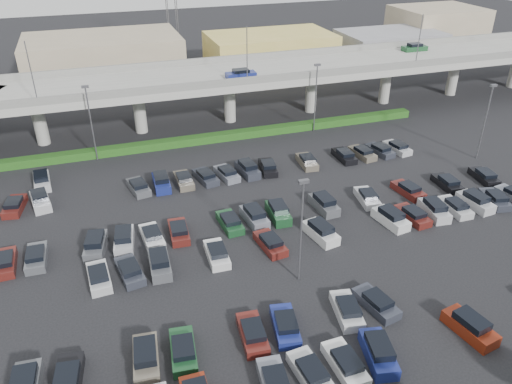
{
  "coord_description": "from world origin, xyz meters",
  "views": [
    {
      "loc": [
        -15.11,
        -40.66,
        29.33
      ],
      "look_at": [
        0.38,
        5.29,
        2.0
      ],
      "focal_mm": 35.0,
      "sensor_mm": 36.0,
      "label": 1
    }
  ],
  "objects": [
    {
      "name": "overpass",
      "position": [
        -0.25,
        32.01,
        6.97
      ],
      "size": [
        150.0,
        13.0,
        15.8
      ],
      "color": "gray",
      "rests_on": "ground"
    },
    {
      "name": "distant_buildings",
      "position": [
        12.38,
        61.81,
        3.74
      ],
      "size": [
        138.0,
        24.0,
        9.0
      ],
      "color": "gray",
      "rests_on": "ground"
    },
    {
      "name": "light_poles",
      "position": [
        -4.13,
        2.0,
        6.24
      ],
      "size": [
        66.9,
        48.38,
        10.3
      ],
      "color": "#54545A",
      "rests_on": "ground"
    },
    {
      "name": "parked_cars",
      "position": [
        -1.52,
        -3.23,
        0.62
      ],
      "size": [
        62.99,
        41.66,
        1.67
      ],
      "color": "maroon",
      "rests_on": "ground"
    },
    {
      "name": "hedge",
      "position": [
        0.0,
        25.0,
        0.55
      ],
      "size": [
        66.0,
        1.6,
        1.1
      ],
      "primitive_type": "cube",
      "color": "#1A4112",
      "rests_on": "ground"
    },
    {
      "name": "ground",
      "position": [
        0.0,
        0.0,
        0.0
      ],
      "size": [
        280.0,
        280.0,
        0.0
      ],
      "primitive_type": "plane",
      "color": "black"
    }
  ]
}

